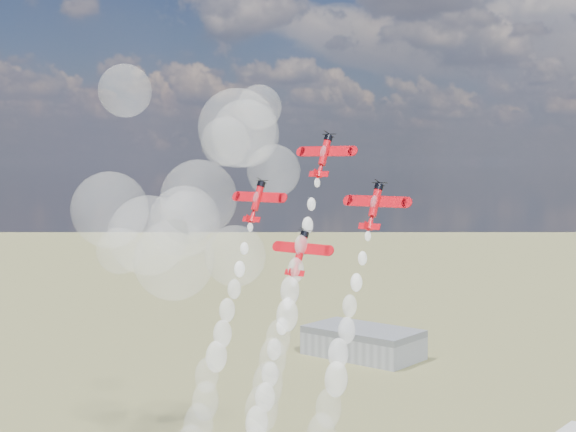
% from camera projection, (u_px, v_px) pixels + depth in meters
% --- Properties ---
extents(hangar, '(50.00, 28.00, 13.00)m').
position_uv_depth(hangar, '(363.00, 342.00, 359.25)').
color(hangar, gray).
rests_on(hangar, ground).
extents(plane_lead, '(12.38, 5.69, 8.42)m').
position_uv_depth(plane_lead, '(324.00, 155.00, 152.84)').
color(plane_lead, red).
rests_on(plane_lead, ground).
extents(plane_left, '(12.38, 5.69, 8.42)m').
position_uv_depth(plane_left, '(257.00, 200.00, 159.44)').
color(plane_left, red).
rests_on(plane_left, ground).
extents(plane_right, '(12.38, 5.69, 8.42)m').
position_uv_depth(plane_right, '(375.00, 205.00, 141.79)').
color(plane_right, red).
rests_on(plane_right, ground).
extents(plane_slot, '(12.38, 5.69, 8.42)m').
position_uv_depth(plane_slot, '(300.00, 252.00, 148.39)').
color(plane_slot, red).
rests_on(plane_slot, ground).
extents(smoke_trail_lead, '(5.77, 18.77, 43.16)m').
position_uv_depth(smoke_trail_lead, '(274.00, 358.00, 143.81)').
color(smoke_trail_lead, white).
rests_on(smoke_trail_lead, plane_lead).
extents(smoke_trail_left, '(5.28, 19.82, 43.20)m').
position_uv_depth(smoke_trail_left, '(204.00, 399.00, 150.10)').
color(smoke_trail_left, white).
rests_on(smoke_trail_left, plane_left).
extents(smoke_trail_right, '(5.21, 19.66, 42.53)m').
position_uv_depth(smoke_trail_right, '(323.00, 429.00, 132.47)').
color(smoke_trail_right, white).
rests_on(smoke_trail_right, plane_right).
extents(drifted_smoke_cloud, '(66.12, 38.11, 59.72)m').
position_uv_depth(drifted_smoke_cloud, '(181.00, 200.00, 200.42)').
color(drifted_smoke_cloud, white).
rests_on(drifted_smoke_cloud, ground).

